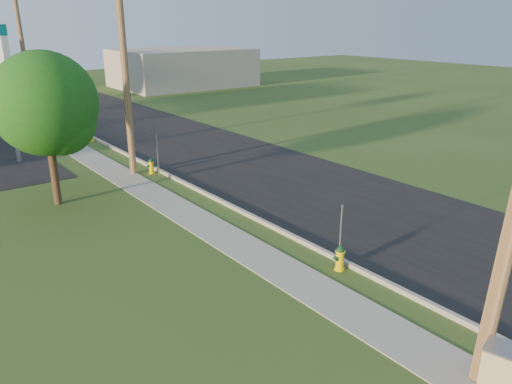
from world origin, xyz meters
TOP-DOWN VIEW (x-y plane):
  - ground_plane at (0.00, 0.00)m, footprint 140.00×140.00m
  - road at (4.50, 10.00)m, footprint 8.00×120.00m
  - curb at (0.50, 10.00)m, footprint 0.15×120.00m
  - sidewalk at (-1.25, 10.00)m, footprint 1.50×120.00m
  - utility_pole_mid at (-0.60, 17.00)m, footprint 1.40×0.32m
  - utility_pole_far at (-0.60, 35.00)m, footprint 1.40×0.32m
  - sign_post_near at (0.25, 4.20)m, footprint 0.05×0.04m
  - sign_post_mid at (0.25, 16.00)m, footprint 0.05×0.04m
  - sign_post_far at (0.25, 28.20)m, footprint 0.05×0.04m
  - price_pylon at (-4.50, 22.50)m, footprint 0.34×2.04m
  - distant_building at (18.00, 45.00)m, footprint 14.00×10.00m
  - tree_verge at (-4.70, 14.85)m, footprint 3.98×3.98m
  - hydrant_near at (0.13, 4.06)m, footprint 0.42×0.37m
  - hydrant_mid at (0.10, 16.46)m, footprint 0.40×0.35m
  - hydrant_far at (0.19, 24.76)m, footprint 0.35×0.32m
  - utility_cabinet at (-1.54, -1.67)m, footprint 0.76×0.90m

SIDE VIEW (x-z plane):
  - ground_plane at x=0.00m, z-range 0.00..0.00m
  - road at x=4.50m, z-range 0.00..0.02m
  - sidewalk at x=-1.25m, z-range 0.00..0.03m
  - curb at x=0.50m, z-range 0.00..0.15m
  - hydrant_far at x=0.19m, z-range -0.01..0.68m
  - hydrant_mid at x=0.10m, z-range -0.01..0.76m
  - hydrant_near at x=0.13m, z-range -0.01..0.80m
  - utility_cabinet at x=-1.54m, z-range 0.00..1.33m
  - sign_post_near at x=0.25m, z-range 0.00..2.00m
  - sign_post_mid at x=0.25m, z-range 0.00..2.00m
  - sign_post_far at x=0.25m, z-range 0.00..2.00m
  - distant_building at x=18.00m, z-range 0.00..4.00m
  - tree_verge at x=-4.70m, z-range 0.87..6.90m
  - utility_pole_far at x=-0.60m, z-range 0.05..9.56m
  - utility_pole_mid at x=-0.60m, z-range 0.05..9.85m
  - price_pylon at x=-4.50m, z-range 2.01..8.86m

